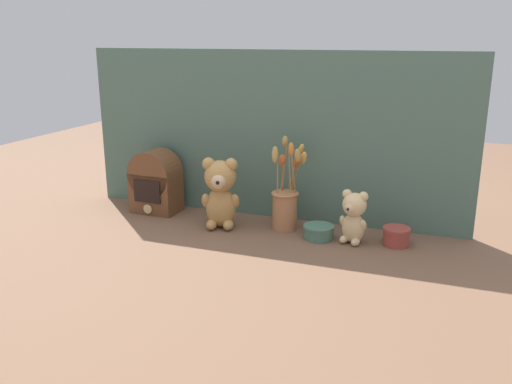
% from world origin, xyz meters
% --- Properties ---
extents(ground_plane, '(4.00, 4.00, 0.00)m').
position_xyz_m(ground_plane, '(0.00, 0.00, 0.00)').
color(ground_plane, brown).
extents(backdrop_wall, '(1.44, 0.02, 0.61)m').
position_xyz_m(backdrop_wall, '(0.00, 0.17, 0.30)').
color(backdrop_wall, '#4C6B5B').
rests_on(backdrop_wall, ground).
extents(teddy_bear_large, '(0.14, 0.13, 0.25)m').
position_xyz_m(teddy_bear_large, '(-0.12, -0.01, 0.13)').
color(teddy_bear_large, tan).
rests_on(teddy_bear_large, ground).
extents(teddy_bear_medium, '(0.10, 0.09, 0.18)m').
position_xyz_m(teddy_bear_medium, '(0.35, 0.00, 0.09)').
color(teddy_bear_medium, '#DBBC84').
rests_on(teddy_bear_medium, ground).
extents(flower_vase, '(0.12, 0.13, 0.33)m').
position_xyz_m(flower_vase, '(0.10, 0.05, 0.10)').
color(flower_vase, '#AD7047').
rests_on(flower_vase, ground).
extents(vintage_radio, '(0.18, 0.13, 0.24)m').
position_xyz_m(vintage_radio, '(-0.43, 0.07, 0.12)').
color(vintage_radio, brown).
rests_on(vintage_radio, ground).
extents(decorative_tin_tall, '(0.10, 0.10, 0.05)m').
position_xyz_m(decorative_tin_tall, '(0.23, 0.00, 0.02)').
color(decorative_tin_tall, '#47705B').
rests_on(decorative_tin_tall, ground).
extents(decorative_tin_short, '(0.09, 0.09, 0.06)m').
position_xyz_m(decorative_tin_short, '(0.48, 0.03, 0.03)').
color(decorative_tin_short, '#993D33').
rests_on(decorative_tin_short, ground).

